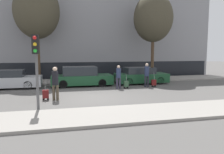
{
  "coord_description": "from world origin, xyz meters",
  "views": [
    {
      "loc": [
        -1.76,
        -12.12,
        2.6
      ],
      "look_at": [
        1.47,
        1.8,
        0.95
      ],
      "focal_mm": 35.0,
      "sensor_mm": 36.0,
      "label": 1
    }
  ],
  "objects": [
    {
      "name": "bare_tree_near_crossing",
      "position": [
        6.31,
        6.42,
        5.59
      ],
      "size": [
        3.5,
        3.5,
        7.62
      ],
      "color": "#4C3826",
      "rests_on": "sidewalk_far"
    },
    {
      "name": "traffic_light",
      "position": [
        -2.8,
        -2.37,
        2.38
      ],
      "size": [
        0.28,
        0.47,
        3.31
      ],
      "color": "#515154",
      "rests_on": "ground_plane"
    },
    {
      "name": "pedestrian_right",
      "position": [
        4.37,
        2.93,
        1.0
      ],
      "size": [
        0.35,
        0.34,
        1.76
      ],
      "rotation": [
        0.0,
        0.0,
        3.04
      ],
      "color": "#23232D",
      "rests_on": "ground_plane"
    },
    {
      "name": "sidewalk_near",
      "position": [
        0.0,
        -3.75,
        0.06
      ],
      "size": [
        28.0,
        2.5,
        0.12
      ],
      "color": "gray",
      "rests_on": "ground_plane"
    },
    {
      "name": "parked_car_1",
      "position": [
        -0.31,
        4.52,
        0.69
      ],
      "size": [
        4.58,
        1.77,
        1.49
      ],
      "color": "#194728",
      "rests_on": "ground_plane"
    },
    {
      "name": "ground_plane",
      "position": [
        0.0,
        0.0,
        0.0
      ],
      "size": [
        80.0,
        80.0,
        0.0
      ],
      "primitive_type": "plane",
      "color": "#565451"
    },
    {
      "name": "sidewalk_far",
      "position": [
        0.0,
        7.0,
        0.06
      ],
      "size": [
        28.0,
        3.0,
        0.12
      ],
      "color": "gray",
      "rests_on": "ground_plane"
    },
    {
      "name": "building_facade",
      "position": [
        0.0,
        10.56,
        5.95
      ],
      "size": [
        28.0,
        2.78,
        11.93
      ],
      "color": "gray",
      "rests_on": "ground_plane"
    },
    {
      "name": "pedestrian_left",
      "position": [
        -2.11,
        -0.18,
        1.04
      ],
      "size": [
        0.34,
        0.34,
        1.81
      ],
      "rotation": [
        0.0,
        0.0,
        -0.29
      ],
      "color": "#4C4233",
      "rests_on": "ground_plane"
    },
    {
      "name": "pedestrian_center",
      "position": [
        2.14,
        2.68,
        0.94
      ],
      "size": [
        0.35,
        0.34,
        1.66
      ],
      "rotation": [
        0.0,
        0.0,
        3.07
      ],
      "color": "#383347",
      "rests_on": "ground_plane"
    },
    {
      "name": "trolley_left",
      "position": [
        -2.64,
        -0.03,
        0.34
      ],
      "size": [
        0.34,
        0.29,
        1.1
      ],
      "color": "maroon",
      "rests_on": "ground_plane"
    },
    {
      "name": "parked_car_2",
      "position": [
        4.55,
        4.67,
        0.64
      ],
      "size": [
        4.24,
        1.83,
        1.34
      ],
      "color": "#194728",
      "rests_on": "ground_plane"
    },
    {
      "name": "trolley_right",
      "position": [
        4.92,
        2.88,
        0.33
      ],
      "size": [
        0.34,
        0.29,
        1.08
      ],
      "color": "maroon",
      "rests_on": "ground_plane"
    },
    {
      "name": "parked_car_0",
      "position": [
        -5.51,
        4.54,
        0.63
      ],
      "size": [
        4.5,
        1.74,
        1.32
      ],
      "color": "#B7BABF",
      "rests_on": "ground_plane"
    },
    {
      "name": "trolley_center",
      "position": [
        2.69,
        2.64,
        0.32
      ],
      "size": [
        0.34,
        0.29,
        1.07
      ],
      "color": "#335138",
      "rests_on": "ground_plane"
    },
    {
      "name": "bare_tree_down_street",
      "position": [
        -3.63,
        7.15,
        5.91
      ],
      "size": [
        3.7,
        3.7,
        8.07
      ],
      "color": "#4C3826",
      "rests_on": "sidewalk_far"
    }
  ]
}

